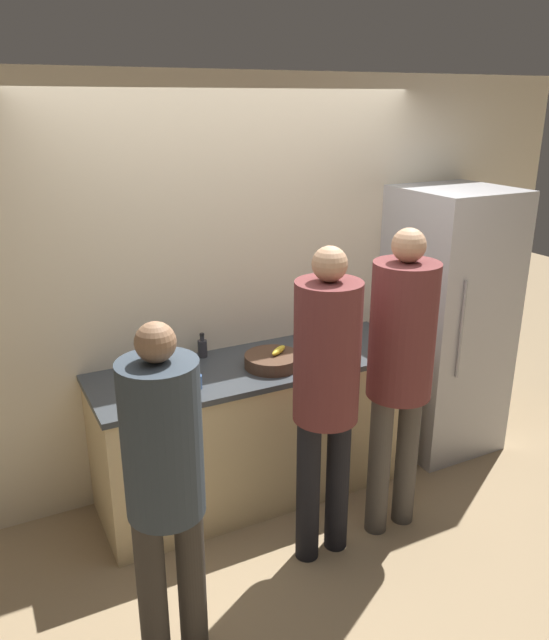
{
  "coord_description": "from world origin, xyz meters",
  "views": [
    {
      "loc": [
        -1.52,
        -2.81,
        2.44
      ],
      "look_at": [
        0.0,
        0.16,
        1.25
      ],
      "focal_mm": 35.0,
      "sensor_mm": 36.0,
      "label": 1
    }
  ],
  "objects_px": {
    "fruit_bowl": "(273,360)",
    "person_center": "(326,382)",
    "cup_blue": "(194,382)",
    "refrigerator": "(446,322)",
    "person_right": "(401,358)",
    "person_left": "(164,474)",
    "utensil_crock": "(348,327)",
    "bottle_dark": "(202,348)"
  },
  "relations": [
    {
      "from": "person_left",
      "to": "bottle_dark",
      "type": "distance_m",
      "value": 1.4
    },
    {
      "from": "person_left",
      "to": "person_right",
      "type": "bearing_deg",
      "value": 11.91
    },
    {
      "from": "refrigerator",
      "to": "person_center",
      "type": "xyz_separation_m",
      "value": [
        -1.42,
        -0.68,
        0.12
      ]
    },
    {
      "from": "person_left",
      "to": "cup_blue",
      "type": "height_order",
      "value": "person_left"
    },
    {
      "from": "person_right",
      "to": "bottle_dark",
      "type": "height_order",
      "value": "person_right"
    },
    {
      "from": "refrigerator",
      "to": "person_left",
      "type": "distance_m",
      "value": 2.57
    },
    {
      "from": "person_center",
      "to": "utensil_crock",
      "type": "distance_m",
      "value": 1.11
    },
    {
      "from": "person_center",
      "to": "cup_blue",
      "type": "bearing_deg",
      "value": 133.98
    },
    {
      "from": "person_right",
      "to": "person_center",
      "type": "bearing_deg",
      "value": -178.3
    },
    {
      "from": "person_center",
      "to": "person_right",
      "type": "xyz_separation_m",
      "value": [
        0.49,
        0.01,
        0.04
      ]
    },
    {
      "from": "refrigerator",
      "to": "cup_blue",
      "type": "distance_m",
      "value": 1.95
    },
    {
      "from": "person_right",
      "to": "bottle_dark",
      "type": "relative_size",
      "value": 11.59
    },
    {
      "from": "refrigerator",
      "to": "person_right",
      "type": "bearing_deg",
      "value": -144.4
    },
    {
      "from": "person_center",
      "to": "cup_blue",
      "type": "relative_size",
      "value": 19.44
    },
    {
      "from": "cup_blue",
      "to": "refrigerator",
      "type": "bearing_deg",
      "value": 3.92
    },
    {
      "from": "person_center",
      "to": "fruit_bowl",
      "type": "height_order",
      "value": "person_center"
    },
    {
      "from": "person_center",
      "to": "bottle_dark",
      "type": "bearing_deg",
      "value": 108.75
    },
    {
      "from": "person_right",
      "to": "fruit_bowl",
      "type": "bearing_deg",
      "value": 128.96
    },
    {
      "from": "utensil_crock",
      "to": "cup_blue",
      "type": "height_order",
      "value": "utensil_crock"
    },
    {
      "from": "person_right",
      "to": "fruit_bowl",
      "type": "xyz_separation_m",
      "value": [
        -0.49,
        0.6,
        -0.15
      ]
    },
    {
      "from": "refrigerator",
      "to": "fruit_bowl",
      "type": "height_order",
      "value": "refrigerator"
    },
    {
      "from": "bottle_dark",
      "to": "cup_blue",
      "type": "relative_size",
      "value": 1.72
    },
    {
      "from": "person_center",
      "to": "cup_blue",
      "type": "distance_m",
      "value": 0.77
    },
    {
      "from": "fruit_bowl",
      "to": "refrigerator",
      "type": "bearing_deg",
      "value": 2.61
    },
    {
      "from": "person_right",
      "to": "bottle_dark",
      "type": "distance_m",
      "value": 1.25
    },
    {
      "from": "person_left",
      "to": "utensil_crock",
      "type": "bearing_deg",
      "value": 34.51
    },
    {
      "from": "person_center",
      "to": "person_right",
      "type": "distance_m",
      "value": 0.49
    },
    {
      "from": "utensil_crock",
      "to": "person_left",
      "type": "bearing_deg",
      "value": -145.49
    },
    {
      "from": "refrigerator",
      "to": "person_center",
      "type": "bearing_deg",
      "value": -154.36
    },
    {
      "from": "utensil_crock",
      "to": "refrigerator",
      "type": "bearing_deg",
      "value": -13.54
    },
    {
      "from": "person_right",
      "to": "cup_blue",
      "type": "distance_m",
      "value": 1.16
    },
    {
      "from": "fruit_bowl",
      "to": "person_center",
      "type": "bearing_deg",
      "value": -90.1
    },
    {
      "from": "person_right",
      "to": "refrigerator",
      "type": "bearing_deg",
      "value": 35.6
    },
    {
      "from": "bottle_dark",
      "to": "fruit_bowl",
      "type": "bearing_deg",
      "value": -46.01
    },
    {
      "from": "person_right",
      "to": "person_left",
      "type": "bearing_deg",
      "value": -168.09
    },
    {
      "from": "person_right",
      "to": "cup_blue",
      "type": "bearing_deg",
      "value": 152.32
    },
    {
      "from": "bottle_dark",
      "to": "refrigerator",
      "type": "bearing_deg",
      "value": -8.85
    },
    {
      "from": "fruit_bowl",
      "to": "cup_blue",
      "type": "height_order",
      "value": "fruit_bowl"
    },
    {
      "from": "cup_blue",
      "to": "person_center",
      "type": "bearing_deg",
      "value": -46.02
    },
    {
      "from": "person_left",
      "to": "fruit_bowl",
      "type": "bearing_deg",
      "value": 43.24
    },
    {
      "from": "person_center",
      "to": "fruit_bowl",
      "type": "bearing_deg",
      "value": 89.9
    },
    {
      "from": "person_left",
      "to": "bottle_dark",
      "type": "xyz_separation_m",
      "value": [
        0.64,
        1.24,
        0.0
      ]
    }
  ]
}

